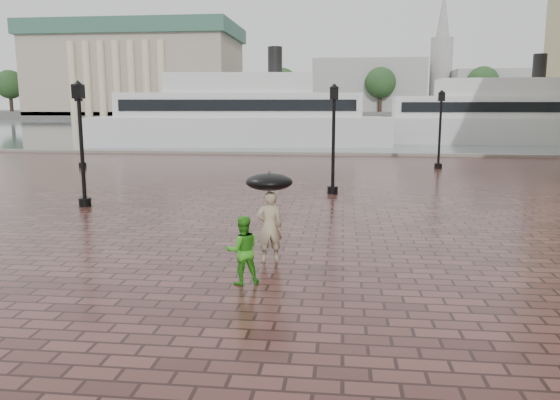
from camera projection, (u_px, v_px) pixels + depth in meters
name	position (u px, v px, depth m)	size (l,w,h in m)	color
ground	(146.00, 316.00, 9.62)	(300.00, 300.00, 0.00)	#371C19
harbour_water	(324.00, 126.00, 99.67)	(240.00, 240.00, 0.00)	#4C585D
quay_edge	(297.00, 155.00, 40.94)	(80.00, 0.60, 0.30)	slate
far_shore	(332.00, 114.00, 166.06)	(300.00, 60.00, 2.00)	#4C4C47
museum	(138.00, 69.00, 154.97)	(57.00, 32.50, 26.00)	gray
distant_skyline	(508.00, 84.00, 149.42)	(102.50, 22.00, 33.00)	#9C9894
far_trees	(331.00, 83.00, 143.09)	(188.00, 8.00, 13.50)	#2D2119
street_lamps	(242.00, 133.00, 26.52)	(21.44, 14.44, 4.40)	black
adult_pedestrian	(269.00, 226.00, 12.87)	(0.61, 0.40, 1.68)	tan
child_pedestrian	(243.00, 250.00, 11.22)	(0.70, 0.54, 1.44)	#349A1C
ferry_near	(240.00, 116.00, 50.01)	(27.65, 9.86, 8.87)	silver
ferry_far	(502.00, 117.00, 52.74)	(25.90, 6.75, 8.45)	silver
umbrella	(269.00, 182.00, 12.69)	(1.10, 1.10, 1.14)	black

